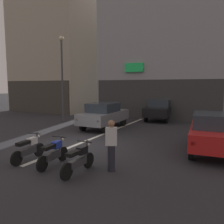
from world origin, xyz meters
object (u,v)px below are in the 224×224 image
Objects in this scene: street_lamp at (62,70)px; person_by_motorcycles at (111,145)px; motorcycle_white_row_leftmost at (29,149)px; motorcycle_blue_row_left_mid at (53,153)px; car_red_parked_kerbside at (213,131)px; motorcycle_black_row_centre at (79,159)px; car_black_down_street at (160,109)px; car_grey_crossing_near at (104,115)px.

person_by_motorcycles is at bearing -42.19° from street_lamp.
motorcycle_white_row_leftmost is 1.00× the size of motorcycle_blue_row_left_mid.
person_by_motorcycles is (-2.80, -3.70, -0.03)m from car_red_parked_kerbside.
motorcycle_blue_row_left_mid and motorcycle_black_row_centre have the same top height.
car_red_parked_kerbside is 2.54× the size of person_by_motorcycles.
car_red_parked_kerbside is 4.64m from person_by_motorcycles.
car_black_down_street is at bearing 35.48° from street_lamp.
person_by_motorcycles is (1.99, 0.48, 0.40)m from motorcycle_blue_row_left_mid.
car_red_parked_kerbside is 11.32m from street_lamp.
street_lamp is at bearing 132.00° from motorcycle_black_row_centre.
car_grey_crossing_near is 2.47× the size of motorcycle_blue_row_left_mid.
person_by_motorcycles is (0.82, 0.65, 0.40)m from motorcycle_black_row_centre.
person_by_motorcycles is (3.75, -6.24, -0.03)m from car_grey_crossing_near.
car_grey_crossing_near is at bearing 104.67° from motorcycle_blue_row_left_mid.
car_red_parked_kerbside is 2.54× the size of motorcycle_blue_row_left_mid.
street_lamp reaches higher than car_grey_crossing_near.
car_red_parked_kerbside reaches higher than motorcycle_white_row_leftmost.
car_red_parked_kerbside is at bearing 41.14° from motorcycle_blue_row_left_mid.
street_lamp is (-6.17, -4.40, 2.98)m from car_black_down_street.
motorcycle_black_row_centre is (2.34, -0.15, 0.00)m from motorcycle_white_row_leftmost.
motorcycle_white_row_leftmost is at bearing -171.19° from person_by_motorcycles.
car_red_parked_kerbside is 8.73m from car_black_down_street.
car_black_down_street is (-4.27, 7.62, 0.00)m from car_red_parked_kerbside.
motorcycle_white_row_leftmost is 1.17m from motorcycle_blue_row_left_mid.
car_grey_crossing_near reaches higher than motorcycle_black_row_centre.
car_grey_crossing_near is 0.98× the size of car_black_down_street.
car_grey_crossing_near is 7.29m from person_by_motorcycles.
person_by_motorcycles is at bearing -82.60° from car_black_down_street.
motorcycle_black_row_centre is (2.93, -6.89, -0.43)m from car_grey_crossing_near.
car_red_parked_kerbside reaches higher than motorcycle_blue_row_left_mid.
street_lamp reaches higher than motorcycle_white_row_leftmost.
car_grey_crossing_near is 0.97× the size of car_red_parked_kerbside.
person_by_motorcycles reaches higher than car_red_parked_kerbside.
street_lamp is 9.31m from motorcycle_white_row_leftmost.
car_black_down_street reaches higher than motorcycle_black_row_centre.
car_grey_crossing_near is 0.66× the size of street_lamp.
motorcycle_white_row_leftmost is 1.00× the size of person_by_motorcycles.
person_by_motorcycles is at bearing 8.81° from motorcycle_white_row_leftmost.
car_red_parked_kerbside and car_black_down_street have the same top height.
car_red_parked_kerbside is (6.55, -2.54, 0.00)m from car_grey_crossing_near.
motorcycle_black_row_centre is at bearing -3.77° from motorcycle_white_row_leftmost.
person_by_motorcycles reaches higher than motorcycle_black_row_centre.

